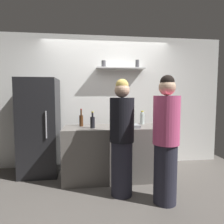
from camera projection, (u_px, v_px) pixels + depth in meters
ground_plane at (115, 192)px, 2.86m from camera, size 5.28×5.28×0.00m
back_wall_assembly at (107, 101)px, 3.98m from camera, size 4.80×0.32×2.60m
refrigerator at (40, 127)px, 3.48m from camera, size 0.65×0.65×1.72m
counter at (112, 152)px, 3.33m from camera, size 1.63×0.67×0.89m
baking_pan at (129, 126)px, 3.19m from camera, size 0.34×0.24×0.05m
utensil_holder at (121, 122)px, 3.44m from camera, size 0.11×0.11×0.21m
wine_bottle_amber_glass at (81, 120)px, 3.33m from camera, size 0.07×0.07×0.30m
wine_bottle_dark_glass at (93, 122)px, 3.13m from camera, size 0.08×0.08×0.27m
water_bottle_plastic at (142, 118)px, 3.58m from camera, size 0.08×0.08×0.25m
person_pink_top at (166, 141)px, 2.52m from camera, size 0.34×0.34×1.68m
person_blonde at (122, 139)px, 2.72m from camera, size 0.34×0.34×1.64m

